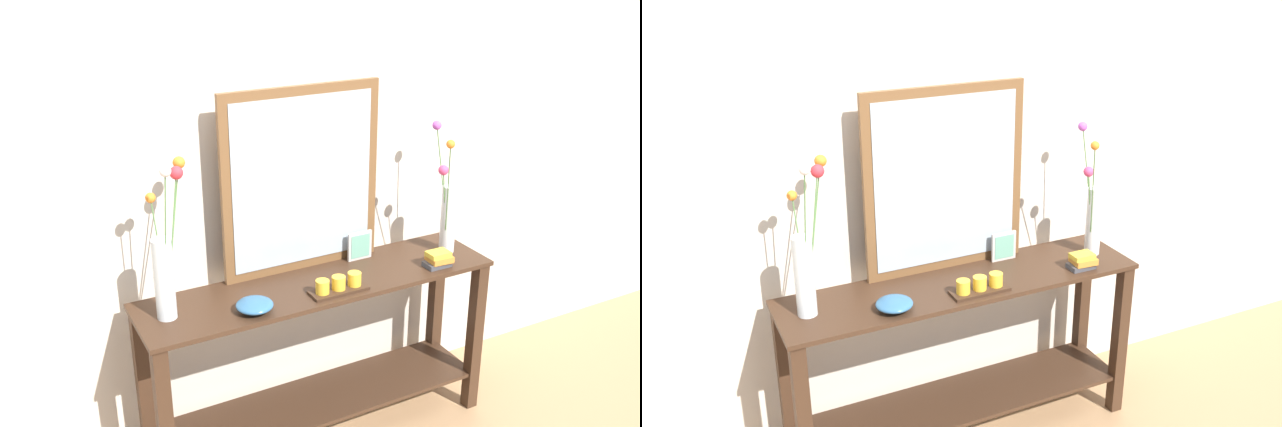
{
  "view_description": "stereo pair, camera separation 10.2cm",
  "coord_description": "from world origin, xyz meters",
  "views": [
    {
      "loc": [
        -1.24,
        -2.33,
        2.11
      ],
      "look_at": [
        0.0,
        0.0,
        1.08
      ],
      "focal_mm": 39.68,
      "sensor_mm": 36.0,
      "label": 1
    },
    {
      "loc": [
        -1.15,
        -2.37,
        2.11
      ],
      "look_at": [
        0.0,
        0.0,
        1.08
      ],
      "focal_mm": 39.68,
      "sensor_mm": 36.0,
      "label": 2
    }
  ],
  "objects": [
    {
      "name": "wall_back",
      "position": [
        0.0,
        0.31,
        1.35
      ],
      "size": [
        6.4,
        0.08,
        2.7
      ],
      "primitive_type": "cube",
      "color": "beige",
      "rests_on": "ground"
    },
    {
      "name": "console_table",
      "position": [
        0.0,
        0.0,
        0.47
      ],
      "size": [
        1.54,
        0.38,
        0.77
      ],
      "color": "#382316",
      "rests_on": "ground"
    },
    {
      "name": "mirror_leaning",
      "position": [
        0.0,
        0.16,
        1.17
      ],
      "size": [
        0.71,
        0.03,
        0.79
      ],
      "color": "brown",
      "rests_on": "console_table"
    },
    {
      "name": "tall_vase_left",
      "position": [
        -0.64,
        0.02,
        1.0
      ],
      "size": [
        0.18,
        0.22,
        0.62
      ],
      "color": "silver",
      "rests_on": "console_table"
    },
    {
      "name": "vase_right",
      "position": [
        0.64,
        0.0,
        0.97
      ],
      "size": [
        0.15,
        0.22,
        0.6
      ],
      "color": "silver",
      "rests_on": "console_table"
    },
    {
      "name": "candle_tray",
      "position": [
        0.02,
        -0.11,
        0.8
      ],
      "size": [
        0.24,
        0.09,
        0.07
      ],
      "color": "#382316",
      "rests_on": "console_table"
    },
    {
      "name": "picture_frame_small",
      "position": [
        0.26,
        0.11,
        0.84
      ],
      "size": [
        0.12,
        0.01,
        0.13
      ],
      "color": "#B7B2AD",
      "rests_on": "console_table"
    },
    {
      "name": "decorative_bowl",
      "position": [
        -0.34,
        -0.11,
        0.8
      ],
      "size": [
        0.14,
        0.14,
        0.05
      ],
      "color": "#2D5B84",
      "rests_on": "console_table"
    },
    {
      "name": "book_stack",
      "position": [
        0.52,
        -0.11,
        0.81
      ],
      "size": [
        0.12,
        0.1,
        0.07
      ],
      "color": "#424247",
      "rests_on": "console_table"
    }
  ]
}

